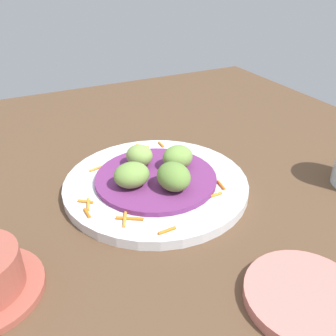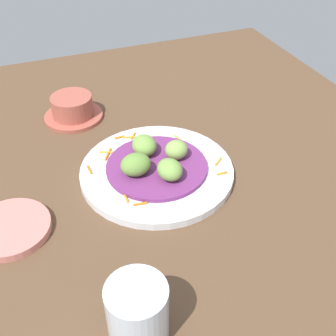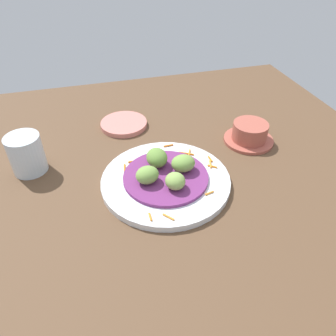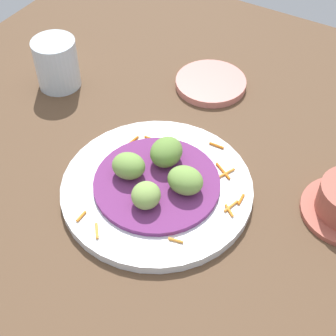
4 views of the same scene
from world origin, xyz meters
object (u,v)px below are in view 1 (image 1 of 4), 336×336
Objects in this scene: main_plate at (156,184)px; guac_scoop_left at (174,177)px; guac_scoop_back at (132,175)px; guac_scoop_right at (139,156)px; side_plate_small at (305,297)px; guac_scoop_center at (178,157)px.

main_plate is 5.47cm from guac_scoop_left.
main_plate is 5.37× the size of guac_scoop_back.
side_plate_small is (30.41, 5.71, -3.26)cm from guac_scoop_right.
guac_scoop_right is (-4.16, -0.88, 3.18)cm from main_plate.
guac_scoop_left is 22.72cm from side_plate_small.
guac_scoop_center and guac_scoop_back have the same top height.
guac_scoop_center is at bearing -178.59° from side_plate_small.
guac_scoop_center is (-0.88, 4.16, 3.29)cm from main_plate.
guac_scoop_center is 1.13× the size of guac_scoop_right.
guac_scoop_center is at bearing 101.96° from main_plate.
side_plate_small is at bearing 1.41° from guac_scoop_center.
guac_scoop_right is at bearing -168.04° from guac_scoop_left.
guac_scoop_center is (-5.04, 3.28, -0.16)cm from guac_scoop_left.
guac_scoop_left reaches higher than guac_scoop_back.
guac_scoop_left is at bearing -169.88° from side_plate_small.
guac_scoop_right is 0.83× the size of guac_scoop_back.
guac_scoop_center is at bearing 101.96° from guac_scoop_back.
side_plate_small is at bearing 19.50° from guac_scoop_back.
guac_scoop_right is 31.11cm from side_plate_small.
side_plate_small is (26.25, 4.83, -0.08)cm from main_plate.
guac_scoop_left is 6.01cm from guac_scoop_center.
guac_scoop_center is 0.38× the size of side_plate_small.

